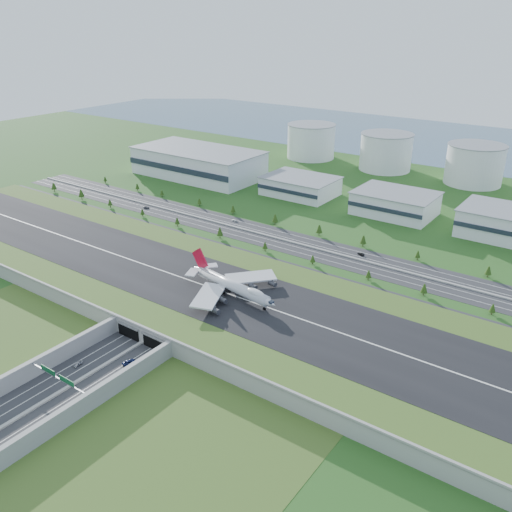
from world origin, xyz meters
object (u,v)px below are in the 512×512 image
Objects in this scene: car_2 at (129,362)px; car_5 at (361,254)px; boeing_747 at (232,285)px; car_4 at (146,207)px; car_0 at (78,364)px; car_7 at (234,220)px; fuel_tank_a at (311,141)px.

car_5 is at bearing -85.48° from car_2.
boeing_747 is 177.74m from car_4.
boeing_747 is 12.64× the size of car_0.
boeing_747 is at bearing -141.96° from car_4.
car_2 is at bearing 6.78° from car_5.
car_2 reaches higher than car_7.
car_4 is (-20.47, -222.34, -16.58)m from fuel_tank_a.
fuel_tank_a is 212.62m from car_7.
fuel_tank_a is 10.34× the size of car_0.
boeing_747 is 12.96× the size of car_4.
car_5 is (31.04, 167.68, -0.06)m from car_2.
car_2 is at bearing -158.44° from car_4.
car_0 is 1.00× the size of car_5.
fuel_tank_a is 8.12× the size of car_2.
boeing_747 is 131.89m from car_7.
fuel_tank_a is 223.90m from car_4.
car_0 is (-23.68, -79.64, -12.47)m from boeing_747.
car_5 is (48.48, 181.54, -0.03)m from car_0.
car_4 is 76.98m from car_7.
car_0 reaches higher than car_5.
boeing_747 is 12.67× the size of car_5.
car_0 is at bearing 2.31° from car_5.
boeing_747 is at bearing -66.56° from fuel_tank_a.
car_7 is at bearing 98.13° from car_0.
car_0 reaches higher than car_7.
fuel_tank_a reaches higher than car_2.
boeing_747 is at bearing -80.41° from car_2.
car_7 is (-79.59, 104.41, -12.64)m from boeing_747.
car_5 is (24.81, 101.90, -12.50)m from boeing_747.
car_4 is at bearing 119.39° from car_0.
car_4 reaches higher than car_7.
car_2 is 1.36× the size of car_7.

